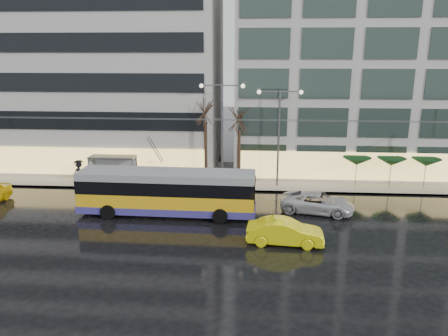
# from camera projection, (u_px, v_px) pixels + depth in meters

# --- Properties ---
(ground) EXTENTS (140.00, 140.00, 0.00)m
(ground) POSITION_uv_depth(u_px,v_px,m) (181.00, 232.00, 29.74)
(ground) COLOR black
(ground) RESTS_ON ground
(sidewalk) EXTENTS (80.00, 10.00, 0.15)m
(sidewalk) POSITION_uv_depth(u_px,v_px,m) (225.00, 175.00, 43.08)
(sidewalk) COLOR gray
(sidewalk) RESTS_ON ground
(kerb) EXTENTS (80.00, 0.10, 0.15)m
(kerb) POSITION_uv_depth(u_px,v_px,m) (221.00, 190.00, 38.31)
(kerb) COLOR slate
(kerb) RESTS_ON ground
(building_left) EXTENTS (34.00, 14.00, 22.00)m
(building_left) POSITION_uv_depth(u_px,v_px,m) (59.00, 59.00, 46.26)
(building_left) COLOR beige
(building_left) RESTS_ON sidewalk
(building_right) EXTENTS (32.00, 14.00, 25.00)m
(building_right) POSITION_uv_depth(u_px,v_px,m) (398.00, 43.00, 43.48)
(building_right) COLOR beige
(building_right) RESTS_ON sidewalk
(trolleybus) EXTENTS (13.20, 5.28, 6.09)m
(trolleybus) POSITION_uv_depth(u_px,v_px,m) (167.00, 194.00, 32.46)
(trolleybus) COLOR #EAAF14
(trolleybus) RESTS_ON ground
(catenary) EXTENTS (42.24, 5.12, 7.00)m
(catenary) POSITION_uv_depth(u_px,v_px,m) (208.00, 146.00, 36.22)
(catenary) COLOR #595B60
(catenary) RESTS_ON ground
(bus_shelter) EXTENTS (4.20, 1.60, 2.51)m
(bus_shelter) POSITION_uv_depth(u_px,v_px,m) (110.00, 163.00, 40.11)
(bus_shelter) COLOR #595B60
(bus_shelter) RESTS_ON sidewalk
(street_lamp_near) EXTENTS (3.96, 0.36, 9.03)m
(street_lamp_near) POSITION_uv_depth(u_px,v_px,m) (222.00, 121.00, 38.46)
(street_lamp_near) COLOR #595B60
(street_lamp_near) RESTS_ON sidewalk
(street_lamp_far) EXTENTS (3.96, 0.36, 8.53)m
(street_lamp_far) POSITION_uv_depth(u_px,v_px,m) (279.00, 124.00, 38.19)
(street_lamp_far) COLOR #595B60
(street_lamp_far) RESTS_ON sidewalk
(tree_a) EXTENTS (3.20, 3.20, 8.40)m
(tree_a) POSITION_uv_depth(u_px,v_px,m) (205.00, 108.00, 38.48)
(tree_a) COLOR black
(tree_a) RESTS_ON sidewalk
(tree_b) EXTENTS (3.20, 3.20, 7.70)m
(tree_b) POSITION_uv_depth(u_px,v_px,m) (239.00, 115.00, 38.64)
(tree_b) COLOR black
(tree_b) RESTS_ON sidewalk
(parasol_a) EXTENTS (2.50, 2.50, 2.65)m
(parasol_a) POSITION_uv_depth(u_px,v_px,m) (357.00, 161.00, 38.75)
(parasol_a) COLOR #595B60
(parasol_a) RESTS_ON sidewalk
(parasol_b) EXTENTS (2.50, 2.50, 2.65)m
(parasol_b) POSITION_uv_depth(u_px,v_px,m) (391.00, 162.00, 38.55)
(parasol_b) COLOR #595B60
(parasol_b) RESTS_ON sidewalk
(parasol_c) EXTENTS (2.50, 2.50, 2.65)m
(parasol_c) POSITION_uv_depth(u_px,v_px,m) (426.00, 162.00, 38.34)
(parasol_c) COLOR #595B60
(parasol_c) RESTS_ON sidewalk
(taxi_b) EXTENTS (4.97, 2.05, 1.60)m
(taxi_b) POSITION_uv_depth(u_px,v_px,m) (285.00, 232.00, 27.67)
(taxi_b) COLOR #FFF70D
(taxi_b) RESTS_ON ground
(sedan_silver) EXTENTS (5.97, 3.69, 1.54)m
(sedan_silver) POSITION_uv_depth(u_px,v_px,m) (317.00, 203.00, 33.15)
(sedan_silver) COLOR silver
(sedan_silver) RESTS_ON ground
(pedestrian_a) EXTENTS (1.25, 1.26, 2.19)m
(pedestrian_a) POSITION_uv_depth(u_px,v_px,m) (151.00, 169.00, 39.55)
(pedestrian_a) COLOR black
(pedestrian_a) RESTS_ON sidewalk
(pedestrian_b) EXTENTS (1.04, 0.98, 1.69)m
(pedestrian_b) POSITION_uv_depth(u_px,v_px,m) (133.00, 170.00, 41.25)
(pedestrian_b) COLOR black
(pedestrian_b) RESTS_ON sidewalk
(pedestrian_c) EXTENTS (1.34, 1.00, 2.11)m
(pedestrian_c) POSITION_uv_depth(u_px,v_px,m) (79.00, 170.00, 40.31)
(pedestrian_c) COLOR black
(pedestrian_c) RESTS_ON sidewalk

